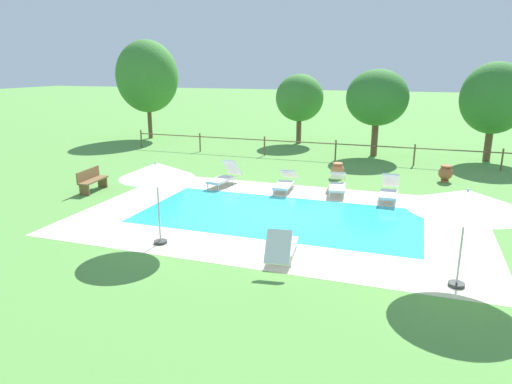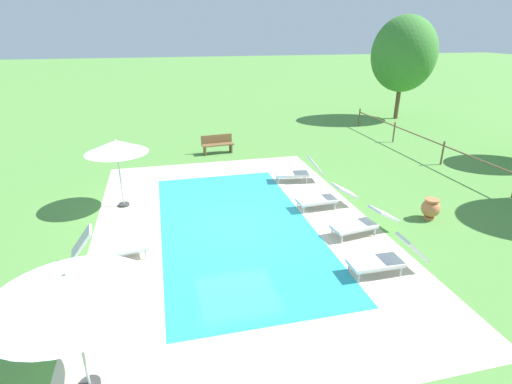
{
  "view_description": "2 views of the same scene",
  "coord_description": "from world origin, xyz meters",
  "px_view_note": "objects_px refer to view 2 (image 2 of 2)",
  "views": [
    {
      "loc": [
        4.05,
        -13.86,
        4.74
      ],
      "look_at": [
        -0.95,
        0.5,
        0.6
      ],
      "focal_mm": 32.63,
      "sensor_mm": 36.0,
      "label": 1
    },
    {
      "loc": [
        10.61,
        -1.96,
        5.53
      ],
      "look_at": [
        -0.49,
        0.73,
        0.86
      ],
      "focal_mm": 28.06,
      "sensor_mm": 36.0,
      "label": 2
    }
  ],
  "objects_px": {
    "sun_lounger_north_mid": "(110,247)",
    "wooden_bench_lawn_side": "(217,144)",
    "patio_umbrella_open_foreground": "(116,147)",
    "sun_lounger_north_far": "(363,223)",
    "terracotta_urn_near_fence": "(431,208)",
    "patio_umbrella_open_by_bench": "(69,287)",
    "sun_lounger_north_near_steps": "(386,258)",
    "tree_east_mid": "(404,54)",
    "sun_lounger_south_near_corner": "(298,172)",
    "sun_lounger_north_end": "(325,198)"
  },
  "relations": [
    {
      "from": "sun_lounger_south_near_corner",
      "to": "wooden_bench_lawn_side",
      "type": "xyz_separation_m",
      "value": [
        -4.52,
        -2.49,
        0.07
      ]
    },
    {
      "from": "sun_lounger_south_near_corner",
      "to": "terracotta_urn_near_fence",
      "type": "distance_m",
      "value": 5.06
    },
    {
      "from": "terracotta_urn_near_fence",
      "to": "sun_lounger_north_far",
      "type": "bearing_deg",
      "value": -80.6
    },
    {
      "from": "terracotta_urn_near_fence",
      "to": "sun_lounger_north_mid",
      "type": "bearing_deg",
      "value": -88.7
    },
    {
      "from": "tree_east_mid",
      "to": "terracotta_urn_near_fence",
      "type": "bearing_deg",
      "value": -27.87
    },
    {
      "from": "sun_lounger_north_mid",
      "to": "terracotta_urn_near_fence",
      "type": "bearing_deg",
      "value": 91.3
    },
    {
      "from": "sun_lounger_north_mid",
      "to": "patio_umbrella_open_by_bench",
      "type": "relative_size",
      "value": 0.77
    },
    {
      "from": "sun_lounger_north_near_steps",
      "to": "tree_east_mid",
      "type": "bearing_deg",
      "value": 147.69
    },
    {
      "from": "terracotta_urn_near_fence",
      "to": "sun_lounger_north_end",
      "type": "bearing_deg",
      "value": -118.55
    },
    {
      "from": "wooden_bench_lawn_side",
      "to": "patio_umbrella_open_foreground",
      "type": "bearing_deg",
      "value": -36.6
    },
    {
      "from": "sun_lounger_north_near_steps",
      "to": "sun_lounger_north_end",
      "type": "xyz_separation_m",
      "value": [
        -3.92,
        0.05,
        -0.02
      ]
    },
    {
      "from": "sun_lounger_north_mid",
      "to": "tree_east_mid",
      "type": "height_order",
      "value": "tree_east_mid"
    },
    {
      "from": "sun_lounger_north_near_steps",
      "to": "sun_lounger_north_end",
      "type": "relative_size",
      "value": 0.93
    },
    {
      "from": "sun_lounger_north_near_steps",
      "to": "wooden_bench_lawn_side",
      "type": "height_order",
      "value": "sun_lounger_north_near_steps"
    },
    {
      "from": "patio_umbrella_open_foreground",
      "to": "wooden_bench_lawn_side",
      "type": "relative_size",
      "value": 1.5
    },
    {
      "from": "sun_lounger_north_far",
      "to": "patio_umbrella_open_by_bench",
      "type": "distance_m",
      "value": 8.1
    },
    {
      "from": "patio_umbrella_open_by_bench",
      "to": "sun_lounger_south_near_corner",
      "type": "bearing_deg",
      "value": 141.93
    },
    {
      "from": "sun_lounger_north_end",
      "to": "patio_umbrella_open_by_bench",
      "type": "relative_size",
      "value": 0.83
    },
    {
      "from": "sun_lounger_north_mid",
      "to": "wooden_bench_lawn_side",
      "type": "distance_m",
      "value": 9.77
    },
    {
      "from": "patio_umbrella_open_foreground",
      "to": "sun_lounger_north_far",
      "type": "bearing_deg",
      "value": 61.51
    },
    {
      "from": "sun_lounger_north_end",
      "to": "tree_east_mid",
      "type": "bearing_deg",
      "value": 140.31
    },
    {
      "from": "patio_umbrella_open_foreground",
      "to": "tree_east_mid",
      "type": "relative_size",
      "value": 0.36
    },
    {
      "from": "sun_lounger_north_near_steps",
      "to": "sun_lounger_south_near_corner",
      "type": "distance_m",
      "value": 6.5
    },
    {
      "from": "sun_lounger_south_near_corner",
      "to": "patio_umbrella_open_foreground",
      "type": "xyz_separation_m",
      "value": [
        0.85,
        -6.48,
        1.66
      ]
    },
    {
      "from": "sun_lounger_north_mid",
      "to": "sun_lounger_north_far",
      "type": "bearing_deg",
      "value": 88.31
    },
    {
      "from": "patio_umbrella_open_foreground",
      "to": "tree_east_mid",
      "type": "xyz_separation_m",
      "value": [
        -10.57,
        16.71,
        2.0
      ]
    },
    {
      "from": "patio_umbrella_open_by_bench",
      "to": "terracotta_urn_near_fence",
      "type": "xyz_separation_m",
      "value": [
        -4.26,
        9.48,
        -1.63
      ]
    },
    {
      "from": "sun_lounger_north_far",
      "to": "patio_umbrella_open_by_bench",
      "type": "height_order",
      "value": "patio_umbrella_open_by_bench"
    },
    {
      "from": "sun_lounger_north_near_steps",
      "to": "tree_east_mid",
      "type": "xyz_separation_m",
      "value": [
        -16.22,
        10.26,
        3.67
      ]
    },
    {
      "from": "sun_lounger_north_mid",
      "to": "terracotta_urn_near_fence",
      "type": "xyz_separation_m",
      "value": [
        -0.22,
        9.46,
        -0.04
      ]
    },
    {
      "from": "sun_lounger_north_near_steps",
      "to": "sun_lounger_south_near_corner",
      "type": "bearing_deg",
      "value": 179.74
    },
    {
      "from": "sun_lounger_north_near_steps",
      "to": "sun_lounger_north_far",
      "type": "relative_size",
      "value": 0.91
    },
    {
      "from": "sun_lounger_north_near_steps",
      "to": "sun_lounger_south_near_corner",
      "type": "xyz_separation_m",
      "value": [
        -6.5,
        0.03,
        0.01
      ]
    },
    {
      "from": "patio_umbrella_open_by_bench",
      "to": "sun_lounger_north_far",
      "type": "bearing_deg",
      "value": 118.94
    },
    {
      "from": "sun_lounger_north_end",
      "to": "tree_east_mid",
      "type": "relative_size",
      "value": 0.33
    },
    {
      "from": "wooden_bench_lawn_side",
      "to": "terracotta_urn_near_fence",
      "type": "height_order",
      "value": "wooden_bench_lawn_side"
    },
    {
      "from": "patio_umbrella_open_foreground",
      "to": "terracotta_urn_near_fence",
      "type": "bearing_deg",
      "value": 70.65
    },
    {
      "from": "sun_lounger_north_far",
      "to": "sun_lounger_south_near_corner",
      "type": "distance_m",
      "value": 4.58
    },
    {
      "from": "wooden_bench_lawn_side",
      "to": "tree_east_mid",
      "type": "height_order",
      "value": "tree_east_mid"
    },
    {
      "from": "sun_lounger_north_end",
      "to": "sun_lounger_south_near_corner",
      "type": "relative_size",
      "value": 1.08
    },
    {
      "from": "sun_lounger_north_end",
      "to": "patio_umbrella_open_by_bench",
      "type": "xyz_separation_m",
      "value": [
        5.82,
        -6.6,
        1.63
      ]
    },
    {
      "from": "sun_lounger_north_far",
      "to": "wooden_bench_lawn_side",
      "type": "bearing_deg",
      "value": -162.57
    },
    {
      "from": "sun_lounger_north_far",
      "to": "tree_east_mid",
      "type": "distance_m",
      "value": 17.75
    },
    {
      "from": "patio_umbrella_open_foreground",
      "to": "patio_umbrella_open_by_bench",
      "type": "distance_m",
      "value": 7.55
    },
    {
      "from": "terracotta_urn_near_fence",
      "to": "tree_east_mid",
      "type": "bearing_deg",
      "value": 152.13
    },
    {
      "from": "tree_east_mid",
      "to": "patio_umbrella_open_foreground",
      "type": "bearing_deg",
      "value": -57.68
    },
    {
      "from": "patio_umbrella_open_foreground",
      "to": "sun_lounger_north_end",
      "type": "bearing_deg",
      "value": 75.1
    },
    {
      "from": "sun_lounger_south_near_corner",
      "to": "terracotta_urn_near_fence",
      "type": "relative_size",
      "value": 2.91
    },
    {
      "from": "sun_lounger_north_far",
      "to": "terracotta_urn_near_fence",
      "type": "relative_size",
      "value": 3.19
    },
    {
      "from": "sun_lounger_north_mid",
      "to": "sun_lounger_north_near_steps",
      "type": "bearing_deg",
      "value": 71.84
    }
  ]
}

